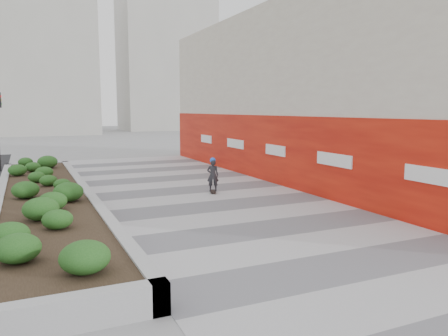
# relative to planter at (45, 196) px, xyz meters

# --- Properties ---
(ground) EXTENTS (160.00, 160.00, 0.00)m
(ground) POSITION_rel_planter_xyz_m (5.50, -7.00, -0.42)
(ground) COLOR gray
(ground) RESTS_ON ground
(walkway) EXTENTS (8.00, 36.00, 0.01)m
(walkway) POSITION_rel_planter_xyz_m (5.50, -4.00, -0.41)
(walkway) COLOR #A8A8AD
(walkway) RESTS_ON ground
(building) EXTENTS (6.04, 24.08, 8.00)m
(building) POSITION_rel_planter_xyz_m (12.48, 1.98, 3.56)
(building) COLOR beige
(building) RESTS_ON ground
(planter) EXTENTS (3.00, 18.00, 0.90)m
(planter) POSITION_rel_planter_xyz_m (0.00, 0.00, 0.00)
(planter) COLOR #9E9EA0
(planter) RESTS_ON ground
(distant_bldg_north_l) EXTENTS (16.00, 12.00, 20.00)m
(distant_bldg_north_l) POSITION_rel_planter_xyz_m (0.50, 48.00, 9.58)
(distant_bldg_north_l) COLOR #ADAAA3
(distant_bldg_north_l) RESTS_ON ground
(distant_bldg_north_r) EXTENTS (14.00, 10.00, 24.00)m
(distant_bldg_north_r) POSITION_rel_planter_xyz_m (20.50, 53.00, 11.58)
(distant_bldg_north_r) COLOR #ADAAA3
(distant_bldg_north_r) RESTS_ON ground
(manhole_cover) EXTENTS (0.44, 0.44, 0.01)m
(manhole_cover) POSITION_rel_planter_xyz_m (6.00, -4.00, -0.42)
(manhole_cover) COLOR #595654
(manhole_cover) RESTS_ON ground
(skateboarder) EXTENTS (0.54, 0.74, 1.41)m
(skateboarder) POSITION_rel_planter_xyz_m (6.14, 0.22, 0.30)
(skateboarder) COLOR beige
(skateboarder) RESTS_ON ground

